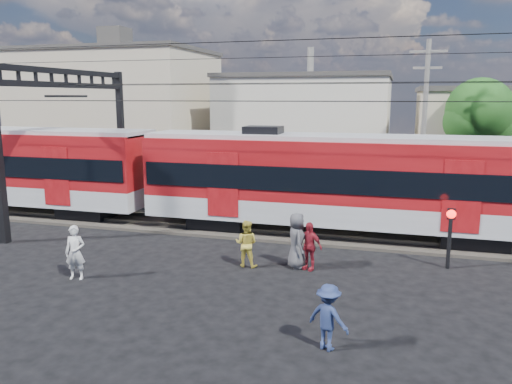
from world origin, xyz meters
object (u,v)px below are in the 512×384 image
at_px(commuter_train, 345,179).
at_px(crossing_signal, 450,227).
at_px(pedestrian_a, 75,253).
at_px(pedestrian_c, 328,317).

xyz_separation_m(commuter_train, crossing_signal, (3.80, -2.95, -0.97)).
xyz_separation_m(pedestrian_a, pedestrian_c, (8.26, -2.31, -0.09)).
height_order(pedestrian_c, crossing_signal, crossing_signal).
bearing_deg(pedestrian_a, crossing_signal, 7.54).
bearing_deg(crossing_signal, commuter_train, 142.25).
distance_m(commuter_train, pedestrian_c, 9.66).
relative_size(commuter_train, crossing_signal, 24.30).
xyz_separation_m(pedestrian_c, crossing_signal, (3.13, 6.55, 0.66)).
relative_size(pedestrian_a, crossing_signal, 0.84).
distance_m(pedestrian_a, pedestrian_c, 8.58).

